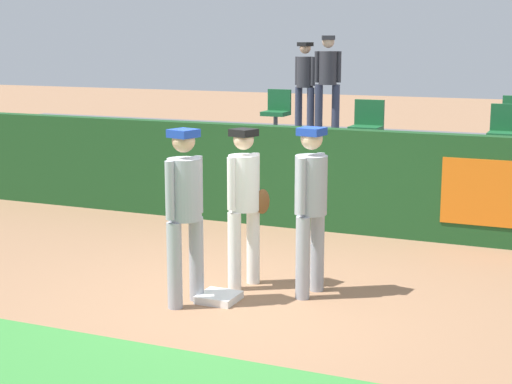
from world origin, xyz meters
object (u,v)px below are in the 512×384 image
at_px(spectator_hooded, 305,80).
at_px(seat_front_right, 505,130).
at_px(player_fielder_home, 245,197).
at_px(player_runner_visitor, 185,204).
at_px(seat_front_center, 367,124).
at_px(seat_back_left, 277,109).
at_px(player_coach_visitor, 311,199).
at_px(spectator_capped, 328,76).
at_px(first_base, 219,297).

bearing_deg(spectator_hooded, seat_front_right, 166.80).
xyz_separation_m(player_fielder_home, player_runner_visitor, (-0.32, -0.80, 0.04)).
distance_m(seat_front_right, seat_front_center, 2.09).
bearing_deg(seat_back_left, spectator_hooded, 73.98).
relative_size(player_fielder_home, seat_back_left, 2.11).
xyz_separation_m(player_fielder_home, seat_front_center, (0.18, 4.34, 0.39)).
distance_m(player_fielder_home, seat_front_center, 4.36).
height_order(player_coach_visitor, spectator_capped, spectator_capped).
height_order(seat_front_right, seat_back_left, same).
relative_size(seat_front_right, spectator_hooded, 0.49).
bearing_deg(player_fielder_home, seat_back_left, -144.42).
relative_size(player_fielder_home, spectator_hooded, 1.04).
relative_size(first_base, player_fielder_home, 0.23).
xyz_separation_m(player_runner_visitor, spectator_hooded, (-1.51, 7.80, 0.86)).
bearing_deg(spectator_capped, player_coach_visitor, 86.04).
height_order(player_fielder_home, player_coach_visitor, player_coach_visitor).
bearing_deg(spectator_hooded, player_runner_visitor, 120.72).
relative_size(player_fielder_home, seat_front_center, 2.11).
height_order(first_base, seat_back_left, seat_back_left).
bearing_deg(seat_back_left, player_fielder_home, -71.40).
bearing_deg(seat_back_left, seat_front_right, -22.57).
xyz_separation_m(seat_front_right, spectator_capped, (-3.62, 2.67, 0.59)).
xyz_separation_m(first_base, seat_front_center, (0.22, 4.93, 1.37)).
height_order(seat_front_center, spectator_hooded, spectator_hooded).
height_order(player_coach_visitor, seat_front_center, player_coach_visitor).
xyz_separation_m(player_runner_visitor, seat_back_left, (-1.75, 6.95, 0.34)).
xyz_separation_m(player_runner_visitor, player_coach_visitor, (1.08, 0.81, -0.01)).
xyz_separation_m(seat_front_center, spectator_hooded, (-2.00, 2.65, 0.52)).
distance_m(player_fielder_home, player_runner_visitor, 0.86).
bearing_deg(seat_front_right, seat_front_center, 179.99).
relative_size(player_runner_visitor, player_coach_visitor, 1.01).
height_order(seat_front_right, spectator_hooded, spectator_hooded).
relative_size(first_base, player_runner_visitor, 0.22).
relative_size(first_base, player_coach_visitor, 0.22).
bearing_deg(seat_front_right, first_base, -115.02).
height_order(seat_back_left, spectator_capped, spectator_capped).
bearing_deg(first_base, spectator_capped, 99.86).
bearing_deg(player_coach_visitor, first_base, -44.60).
bearing_deg(player_runner_visitor, seat_front_center, -170.29).
bearing_deg(first_base, seat_back_left, 106.76).
distance_m(player_runner_visitor, spectator_hooded, 7.99).
height_order(player_coach_visitor, seat_back_left, player_coach_visitor).
relative_size(seat_front_center, spectator_capped, 0.46).
height_order(player_fielder_home, player_runner_visitor, player_runner_visitor).
bearing_deg(seat_back_left, seat_front_center, -38.74).
distance_m(player_runner_visitor, seat_front_right, 5.77).
distance_m(player_runner_visitor, spectator_capped, 7.94).
relative_size(spectator_hooded, spectator_capped, 0.93).
height_order(seat_front_center, spectator_capped, spectator_capped).
bearing_deg(player_coach_visitor, seat_back_left, -146.07).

